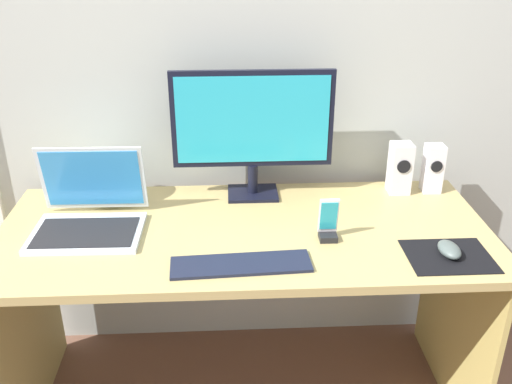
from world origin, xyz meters
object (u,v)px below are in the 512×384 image
Objects in this scene: keyboard_external at (241,264)px; speaker_near_monitor at (400,168)px; phone_in_dock at (328,225)px; speaker_right at (433,168)px; monitor at (253,127)px; laptop at (89,214)px; fishbowl at (111,177)px; mouse at (449,250)px.

speaker_near_monitor is at bearing 35.63° from keyboard_external.
speaker_right is at bearing 37.12° from phone_in_dock.
laptop is (-0.54, -0.22, -0.21)m from monitor.
monitor is 2.99× the size of speaker_near_monitor.
phone_in_dock is at bearing -133.64° from speaker_near_monitor.
speaker_right is at bearing 10.58° from laptop.
fishbowl reaches higher than mouse.
fishbowl is (0.04, 0.21, 0.04)m from laptop.
monitor is 3.00× the size of fishbowl.
speaker_near_monitor is 0.76m from keyboard_external.
speaker_right is at bearing 74.77° from mouse.
speaker_right is at bearing 0.01° from speaker_near_monitor.
mouse is at bearing -38.54° from monitor.
phone_in_dock is (-0.34, 0.12, 0.03)m from mouse.
speaker_near_monitor is at bearing 46.36° from phone_in_dock.
keyboard_external is at bearing -146.35° from speaker_right.
mouse is (0.56, -0.45, -0.24)m from monitor.
monitor is 0.76m from mouse.
keyboard_external is (0.48, -0.25, -0.05)m from laptop.
fishbowl is at bearing 156.35° from phone_in_dock.
speaker_right is 0.55m from phone_in_dock.
speaker_right reaches higher than phone_in_dock.
phone_in_dock is (0.22, -0.33, -0.21)m from monitor.
monitor is at bearing 1.69° from fishbowl.
speaker_near_monitor reaches higher than keyboard_external.
speaker_right is at bearing 0.12° from monitor.
speaker_near_monitor is at bearing 0.14° from monitor.
speaker_right is 1.28× the size of phone_in_dock.
speaker_near_monitor is at bearing -179.99° from speaker_right.
speaker_right is 0.96× the size of speaker_near_monitor.
laptop reaches higher than keyboard_external.
keyboard_external is 0.31m from phone_in_dock.
speaker_right is 0.12m from speaker_near_monitor.
speaker_near_monitor is 1.87× the size of mouse.
speaker_near_monitor is 1.03m from fishbowl.
keyboard_external is (-0.06, -0.47, -0.26)m from monitor.
monitor is 0.53m from fishbowl.
laptop is 0.86× the size of keyboard_external.
speaker_near_monitor reaches higher than phone_in_dock.
monitor is 0.54m from keyboard_external.
fishbowl is 1.87× the size of mouse.
fishbowl reaches higher than keyboard_external.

